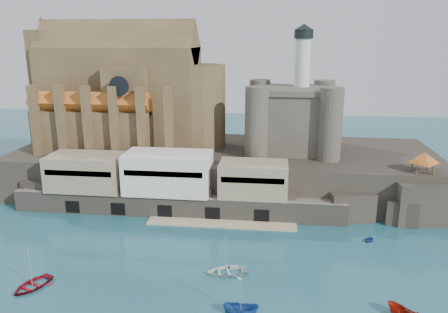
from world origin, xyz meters
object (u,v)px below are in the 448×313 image
church (128,97)px  castle_keep (292,116)px  pavilion (424,159)px  boat_0 (33,287)px

church → castle_keep: 40.39m
church → pavilion: size_ratio=7.34×
castle_keep → pavilion: bearing=-30.2°
castle_keep → pavilion: size_ratio=4.58×
church → boat_0: (0.73, -49.98, -22.13)m
pavilion → boat_0: size_ratio=0.99×
church → castle_keep: (40.21, -0.78, -3.81)m
pavilion → boat_0: pavilion is taller
church → boat_0: church is taller
castle_keep → pavilion: 30.50m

